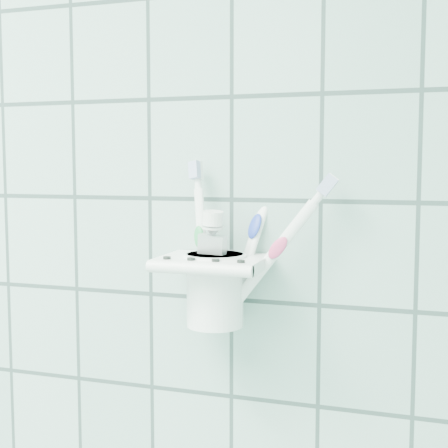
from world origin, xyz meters
name	(u,v)px	position (x,y,z in m)	size (l,w,h in m)	color
holder_bracket	(213,264)	(0.64, 1.15, 1.30)	(0.12, 0.10, 0.04)	white
cup	(215,286)	(0.64, 1.16, 1.27)	(0.07, 0.07, 0.08)	white
toothbrush_pink	(206,238)	(0.64, 1.14, 1.33)	(0.04, 0.05, 0.19)	white
toothbrush_blue	(228,223)	(0.66, 1.15, 1.35)	(0.06, 0.08, 0.22)	white
toothbrush_orange	(223,230)	(0.65, 1.15, 1.34)	(0.11, 0.03, 0.20)	white
toothpaste_tube	(209,256)	(0.63, 1.16, 1.31)	(0.04, 0.03, 0.13)	silver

